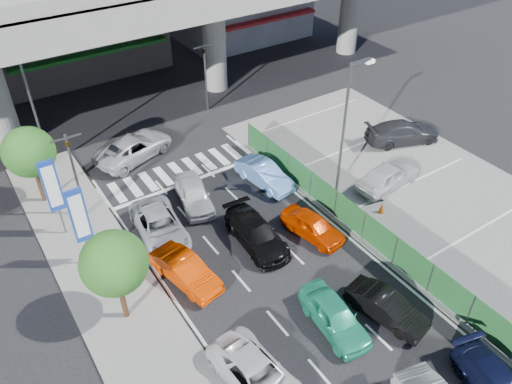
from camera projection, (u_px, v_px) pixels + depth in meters
ground at (306, 307)px, 22.71m from camera, size 120.00×120.00×0.00m
parking_lot at (434, 201)px, 28.85m from camera, size 12.00×28.00×0.06m
sidewalk_left at (127, 316)px, 22.25m from camera, size 4.00×30.00×0.12m
fence_run at (378, 237)px, 25.16m from camera, size 0.16×22.00×1.80m
traffic_light_left at (70, 156)px, 25.54m from camera, size 1.60×1.24×5.20m
traffic_light_right at (205, 61)px, 35.32m from camera, size 1.60×1.24×5.20m
street_lamp_right at (347, 119)px, 26.94m from camera, size 1.65×0.22×8.00m
street_lamp_left at (33, 97)px, 28.95m from camera, size 1.65×0.22×8.00m
signboard_near at (80, 218)px, 22.98m from camera, size 0.80×0.14×4.70m
signboard_far at (52, 188)px, 24.79m from camera, size 0.80×0.14×4.70m
tree_near at (114, 263)px, 20.23m from camera, size 2.80×2.80×4.80m
tree_far at (29, 152)px, 26.83m from camera, size 2.80×2.80×4.80m
sedan_white_mid_left at (257, 375)px, 19.27m from camera, size 2.55×4.74×1.26m
taxi_teal_mid at (335, 316)px, 21.49m from camera, size 1.97×4.09×1.35m
hatch_black_mid_right at (386, 307)px, 21.94m from camera, size 2.09×3.94×1.24m
taxi_orange_left at (186, 271)px, 23.63m from camera, size 2.24×4.22×1.32m
sedan_black_mid at (256, 233)px, 25.71m from camera, size 2.12×4.71×1.34m
taxi_orange_right at (313, 226)px, 26.23m from camera, size 2.17×3.92×1.26m
wagon_silver_front_left at (160, 226)px, 26.15m from camera, size 2.78×5.06×1.34m
sedan_white_front_mid at (194, 194)px, 28.29m from camera, size 2.51×4.31×1.38m
kei_truck_front_right at (264, 174)px, 29.89m from camera, size 1.97×4.22×1.34m
crossing_wagon_silver at (134, 148)px, 32.14m from camera, size 5.83×4.05×1.48m
parked_sedan_white at (388, 175)px, 29.55m from camera, size 4.57×2.22×1.50m
parked_sedan_dgrey at (402, 132)px, 33.60m from camera, size 5.44×3.62×1.46m
traffic_cone at (382, 208)px, 27.82m from camera, size 0.37×0.37×0.62m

